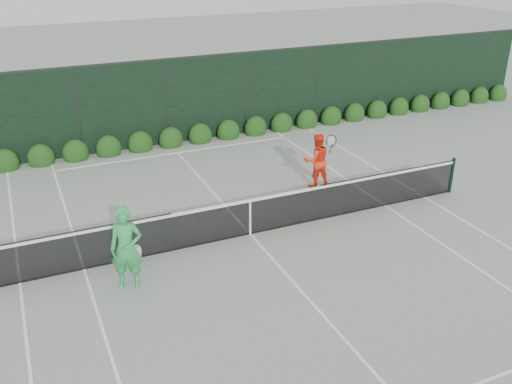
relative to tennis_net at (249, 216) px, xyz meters
name	(u,v)px	position (x,y,z in m)	size (l,w,h in m)	color
ground	(250,234)	(0.02, 0.00, -0.53)	(80.00, 80.00, 0.00)	gray
tennis_net	(249,216)	(0.00, 0.00, 0.00)	(12.90, 0.10, 1.07)	black
player_woman	(126,248)	(-3.27, -1.07, 0.41)	(0.80, 0.66, 1.88)	green
player_man	(317,160)	(3.03, 1.98, 0.30)	(0.93, 0.71, 1.66)	#FF3715
court_lines	(250,234)	(0.02, 0.00, -0.53)	(11.03, 23.83, 0.01)	white
windscreen_fence	(302,228)	(0.02, -2.71, 0.98)	(32.00, 21.07, 3.06)	black
hedge_row	(171,140)	(0.02, 7.15, -0.30)	(31.66, 0.65, 0.94)	#17350E
tennis_balls	(266,222)	(0.64, 0.40, -0.50)	(4.76, 1.95, 0.07)	#B8E031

